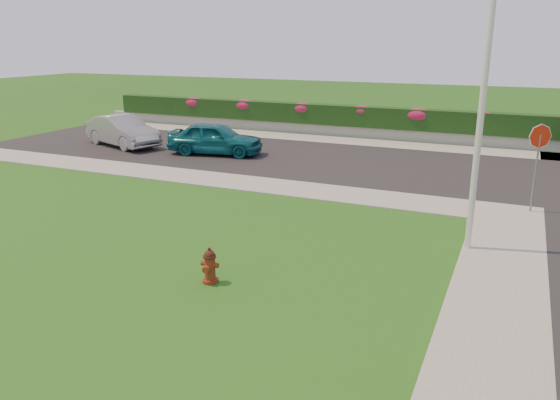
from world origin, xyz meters
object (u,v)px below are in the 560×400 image
at_px(fire_hydrant, 210,266).
at_px(sedan_teal, 215,138).
at_px(stop_sign, 539,147).
at_px(utility_pole, 480,126).
at_px(sedan_silver, 122,131).

distance_m(fire_hydrant, sedan_teal, 14.06).
relative_size(sedan_teal, stop_sign, 1.57).
bearing_deg(stop_sign, sedan_teal, 152.87).
distance_m(fire_hydrant, utility_pole, 7.29).
height_order(fire_hydrant, stop_sign, stop_sign).
relative_size(sedan_silver, stop_sign, 1.66).
xyz_separation_m(fire_hydrant, stop_sign, (6.51, 8.51, 1.70)).
bearing_deg(fire_hydrant, stop_sign, 51.42).
bearing_deg(fire_hydrant, utility_pole, 40.46).
relative_size(fire_hydrant, utility_pole, 0.13).
height_order(utility_pole, stop_sign, utility_pole).
height_order(sedan_teal, sedan_silver, sedan_silver).
bearing_deg(sedan_silver, stop_sign, -81.03).
height_order(fire_hydrant, sedan_teal, sedan_teal).
bearing_deg(sedan_teal, sedan_silver, 81.03).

